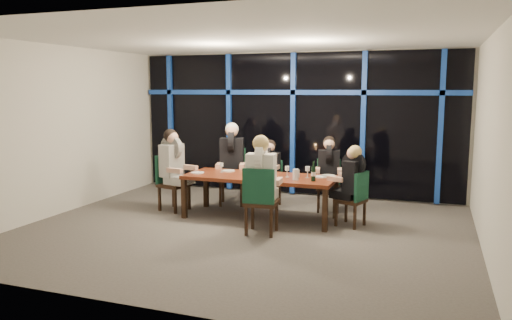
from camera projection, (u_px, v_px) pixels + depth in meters
The scene contains 29 objects.
room at pixel (243, 102), 7.66m from camera, with size 7.04×7.00×3.02m.
window_wall at pixel (294, 122), 10.46m from camera, with size 6.86×0.43×2.94m.
dining_table at pixel (260, 180), 8.60m from camera, with size 2.60×1.00×0.75m.
chair_far_left at pixel (232, 173), 9.73m from camera, with size 0.62×0.62×1.08m.
chair_far_mid at pixel (271, 181), 9.58m from camera, with size 0.41×0.41×0.87m.
chair_far_right at pixel (328, 182), 9.21m from camera, with size 0.51×0.51×0.94m.
chair_end_left at pixel (170, 179), 9.23m from camera, with size 0.57×0.57×1.03m.
chair_end_right at pixel (355, 196), 8.08m from camera, with size 0.54×0.54×0.91m.
chair_near_mid at pixel (260, 198), 7.61m from camera, with size 0.53×0.53×1.05m.
diner_far_left at pixel (232, 152), 9.58m from camera, with size 0.63×0.73×1.06m.
diner_far_mid at pixel (270, 163), 9.46m from camera, with size 0.44×0.54×0.85m.
diner_far_right at pixel (329, 163), 9.08m from camera, with size 0.51×0.62×0.92m.
diner_end_left at pixel (173, 158), 9.12m from camera, with size 0.69×0.58×1.00m.
diner_end_right at pixel (352, 174), 8.08m from camera, with size 0.62×0.55×0.89m.
diner_near_mid at pixel (262, 170), 7.64m from camera, with size 0.55×0.68×1.02m.
plate_far_left at pixel (228, 171), 9.06m from camera, with size 0.24×0.24×0.01m, color white.
plate_far_mid at pixel (261, 172), 8.94m from camera, with size 0.24×0.24×0.01m, color white.
plate_far_right at pixel (328, 176), 8.55m from camera, with size 0.24×0.24×0.01m, color white.
plate_end_left at pixel (197, 173), 8.86m from camera, with size 0.24×0.24×0.01m, color white.
plate_end_right at pixel (322, 177), 8.45m from camera, with size 0.24×0.24×0.01m, color white.
plate_near_mid at pixel (270, 179), 8.21m from camera, with size 0.24×0.24×0.01m, color white.
wine_bottle at pixel (313, 173), 8.07m from camera, with size 0.07×0.07×0.32m.
water_pitcher at pixel (296, 175), 8.17m from camera, with size 0.11×0.10×0.18m.
tea_light at pixel (250, 177), 8.35m from camera, with size 0.05×0.05×0.03m, color #EFA047.
wine_glass_a at pixel (248, 168), 8.63m from camera, with size 0.07×0.07×0.17m.
wine_glass_b at pixel (270, 168), 8.67m from camera, with size 0.06×0.06×0.16m.
wine_glass_c at pixel (287, 169), 8.43m from camera, with size 0.07×0.07×0.19m.
wine_glass_d at pixel (221, 165), 8.93m from camera, with size 0.07×0.07×0.17m.
wine_glass_e at pixel (308, 169), 8.37m from camera, with size 0.08×0.08×0.19m.
Camera 1 is at (2.81, -7.18, 2.24)m, focal length 35.00 mm.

